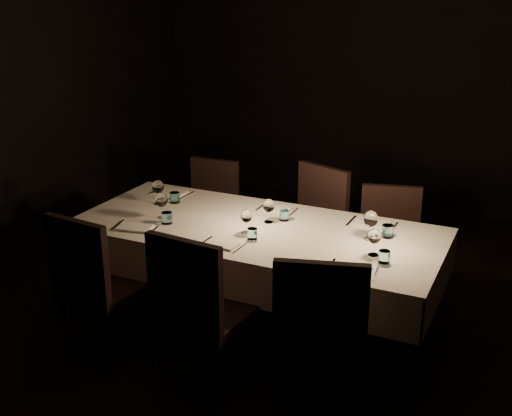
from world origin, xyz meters
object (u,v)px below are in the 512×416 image
at_px(chair_near_center, 198,306).
at_px(chair_far_right, 389,242).
at_px(chair_far_left, 210,208).
at_px(chair_near_right, 320,331).
at_px(chair_far_center, 312,225).
at_px(chair_near_left, 95,280).
at_px(dining_table, 256,237).

height_order(chair_near_center, chair_far_right, chair_near_center).
bearing_deg(chair_far_left, chair_near_right, -48.89).
height_order(chair_near_right, chair_far_left, chair_near_right).
distance_m(chair_near_center, chair_far_center, 1.55).
bearing_deg(chair_near_center, chair_far_right, -110.68).
height_order(chair_near_left, chair_far_left, chair_near_left).
relative_size(chair_near_left, chair_far_left, 1.09).
height_order(dining_table, chair_near_center, chair_near_center).
relative_size(chair_near_center, chair_far_right, 1.12).
relative_size(dining_table, chair_near_center, 2.46).
xyz_separation_m(chair_near_center, chair_far_left, (-0.84, 1.65, -0.05)).
xyz_separation_m(chair_near_center, chair_far_right, (0.74, 1.55, -0.05)).
distance_m(chair_near_left, chair_near_right, 1.53).
distance_m(chair_near_left, chair_near_center, 0.79).
xyz_separation_m(chair_near_left, chair_far_left, (-0.05, 1.61, -0.04)).
bearing_deg(chair_far_right, chair_near_center, -129.81).
bearing_deg(chair_near_center, dining_table, -84.02).
bearing_deg(chair_near_right, chair_far_left, -61.98).
height_order(chair_near_left, chair_near_center, chair_near_center).
bearing_deg(dining_table, chair_far_left, 134.90).
relative_size(dining_table, chair_near_left, 2.52).
distance_m(chair_near_left, chair_far_left, 1.62).
relative_size(chair_near_left, chair_near_center, 0.97).
height_order(chair_near_center, chair_far_center, chair_near_center).
relative_size(chair_far_left, chair_far_center, 0.91).
distance_m(dining_table, chair_near_right, 1.10).
relative_size(chair_far_left, chair_far_right, 0.99).
xyz_separation_m(dining_table, chair_far_center, (0.15, 0.73, -0.14)).
bearing_deg(dining_table, chair_far_right, 43.69).
relative_size(chair_near_center, chair_far_left, 1.12).
relative_size(chair_near_center, chair_near_right, 1.00).
height_order(chair_near_center, chair_near_right, same).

